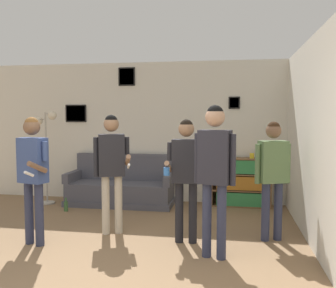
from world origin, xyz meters
TOP-DOWN VIEW (x-y plane):
  - wall_back at (-0.01, 4.01)m, footprint 7.35×0.08m
  - wall_right at (2.50, 1.99)m, footprint 0.06×6.38m
  - couch at (-0.59, 3.60)m, footprint 2.00×0.80m
  - bookshelf at (1.65, 3.79)m, footprint 1.08×0.30m
  - floor_lamp at (-1.98, 3.37)m, footprint 0.44×0.28m
  - person_player_foreground_left at (-1.04, 1.24)m, footprint 0.48×0.54m
  - person_player_foreground_center at (-0.19, 1.85)m, footprint 0.57×0.41m
  - person_watcher_holding_cup at (0.89, 1.65)m, footprint 0.50×0.41m
  - person_spectator_near_bookshelf at (1.28, 1.17)m, footprint 0.48×0.29m
  - person_spectator_far_right at (2.01, 1.93)m, footprint 0.47×0.31m
  - bottle_on_floor at (-1.38, 2.90)m, footprint 0.07×0.07m
  - drinking_cup at (1.83, 3.79)m, footprint 0.08×0.08m

SIDE VIEW (x-z plane):
  - bottle_on_floor at x=-1.38m, z-range -0.03..0.21m
  - couch at x=-0.59m, z-range -0.16..0.76m
  - bookshelf at x=1.65m, z-range 0.00..0.89m
  - drinking_cup at x=1.83m, z-range 0.90..0.99m
  - person_spectator_far_right at x=2.01m, z-range 0.17..1.77m
  - person_watcher_holding_cup at x=0.89m, z-range 0.18..1.81m
  - person_player_foreground_left at x=-1.04m, z-range 0.19..1.84m
  - person_player_foreground_center at x=-0.19m, z-range 0.19..1.88m
  - person_spectator_near_bookshelf at x=1.28m, z-range 0.22..2.02m
  - floor_lamp at x=-1.98m, z-range 0.35..2.10m
  - wall_right at x=2.50m, z-range 0.00..2.70m
  - wall_back at x=-0.01m, z-range 0.00..2.70m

